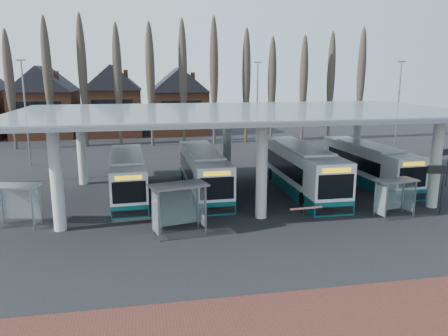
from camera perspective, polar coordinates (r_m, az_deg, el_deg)
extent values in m
plane|color=black|center=(25.48, 6.34, -8.20)|extent=(140.00, 140.00, 0.00)
cylinder|color=silver|center=(26.40, -21.03, -1.43)|extent=(0.70, 0.70, 6.00)
cylinder|color=silver|center=(37.07, -18.14, 2.52)|extent=(0.70, 0.70, 6.00)
cylinder|color=silver|center=(26.93, 4.94, -0.39)|extent=(0.70, 0.70, 6.00)
cylinder|color=silver|center=(37.45, 0.40, 3.22)|extent=(0.70, 0.70, 6.00)
cylinder|color=silver|center=(32.27, 25.92, 0.52)|extent=(0.70, 0.70, 6.00)
cylinder|color=silver|center=(41.46, 16.93, 3.57)|extent=(0.70, 0.70, 6.00)
cube|color=gray|center=(31.72, 2.35, 7.49)|extent=(32.00, 16.00, 0.12)
cube|color=silver|center=(31.71, 2.35, 7.62)|extent=(31.50, 15.50, 0.04)
cone|color=#473D33|center=(57.74, -26.03, 9.41)|extent=(0.36, 0.36, 14.50)
ellipsoid|color=#473D33|center=(57.72, -26.20, 11.13)|extent=(1.10, 1.10, 11.02)
cone|color=#473D33|center=(56.85, -22.09, 9.72)|extent=(0.36, 0.36, 14.50)
ellipsoid|color=#473D33|center=(56.83, -22.23, 11.47)|extent=(1.10, 1.10, 11.02)
cone|color=#473D33|center=(56.23, -18.04, 9.99)|extent=(0.36, 0.36, 14.50)
ellipsoid|color=#473D33|center=(56.20, -18.15, 11.76)|extent=(1.10, 1.10, 11.02)
cone|color=#473D33|center=(55.88, -13.90, 10.22)|extent=(0.36, 0.36, 14.50)
ellipsoid|color=#473D33|center=(55.86, -14.00, 12.00)|extent=(1.10, 1.10, 11.02)
cone|color=#473D33|center=(55.82, -9.74, 10.40)|extent=(0.36, 0.36, 14.50)
ellipsoid|color=#473D33|center=(55.80, -9.80, 12.18)|extent=(1.10, 1.10, 11.02)
cone|color=#473D33|center=(56.05, -5.58, 10.52)|extent=(0.36, 0.36, 14.50)
ellipsoid|color=#473D33|center=(56.03, -5.62, 12.30)|extent=(1.10, 1.10, 11.02)
cone|color=#473D33|center=(56.56, -1.47, 10.59)|extent=(0.36, 0.36, 14.50)
ellipsoid|color=#473D33|center=(56.54, -1.48, 12.35)|extent=(1.10, 1.10, 11.02)
cone|color=#473D33|center=(57.35, 2.54, 10.60)|extent=(0.36, 0.36, 14.50)
ellipsoid|color=#473D33|center=(57.32, 2.56, 12.34)|extent=(1.10, 1.10, 11.02)
cone|color=#473D33|center=(58.39, 6.43, 10.57)|extent=(0.36, 0.36, 14.50)
ellipsoid|color=#473D33|center=(58.37, 6.47, 12.27)|extent=(1.10, 1.10, 11.02)
cone|color=#473D33|center=(59.69, 10.17, 10.49)|extent=(0.36, 0.36, 14.50)
ellipsoid|color=#473D33|center=(59.67, 10.23, 12.16)|extent=(1.10, 1.10, 11.02)
cone|color=#473D33|center=(61.23, 13.73, 10.37)|extent=(0.36, 0.36, 14.50)
ellipsoid|color=#473D33|center=(61.21, 13.81, 12.00)|extent=(1.10, 1.10, 11.02)
cone|color=#473D33|center=(62.98, 17.10, 10.23)|extent=(0.36, 0.36, 14.50)
ellipsoid|color=#473D33|center=(62.96, 17.20, 11.81)|extent=(1.10, 1.10, 11.02)
cube|color=brown|center=(68.31, -22.16, 6.83)|extent=(8.00, 10.00, 7.00)
pyramid|color=black|center=(68.12, -22.65, 12.69)|extent=(8.30, 10.30, 3.50)
cube|color=brown|center=(67.11, -14.13, 7.28)|extent=(8.00, 10.00, 7.00)
pyramid|color=black|center=(66.92, -14.45, 13.25)|extent=(8.30, 10.30, 3.50)
cube|color=brown|center=(67.24, -5.96, 7.59)|extent=(8.00, 10.00, 7.00)
pyramid|color=black|center=(67.05, -6.10, 13.56)|extent=(8.30, 10.30, 3.50)
cylinder|color=slate|center=(46.24, -24.44, 6.35)|extent=(0.16, 0.16, 10.00)
cube|color=slate|center=(46.09, -25.01, 12.65)|extent=(0.80, 0.15, 0.15)
cylinder|color=slate|center=(50.68, 4.35, 7.82)|extent=(0.16, 0.16, 10.00)
cube|color=slate|center=(50.55, 4.45, 13.59)|extent=(0.80, 0.15, 0.15)
cylinder|color=slate|center=(50.84, 21.74, 7.01)|extent=(0.16, 0.16, 10.00)
cube|color=slate|center=(50.71, 22.20, 12.75)|extent=(0.80, 0.15, 0.15)
cube|color=white|center=(32.93, -12.47, -0.70)|extent=(2.80, 11.15, 2.58)
cube|color=#0B5156|center=(33.22, -12.37, -2.79)|extent=(2.82, 11.17, 0.83)
cube|color=white|center=(32.66, -12.57, 1.58)|extent=(2.38, 6.72, 0.17)
cube|color=black|center=(33.36, -12.49, -0.38)|extent=(2.71, 8.05, 1.01)
cube|color=black|center=(27.56, -12.28, -3.11)|extent=(2.07, 0.14, 1.38)
cube|color=black|center=(38.31, -12.61, 1.23)|extent=(2.00, 0.14, 1.11)
cube|color=yellow|center=(27.34, -12.37, -1.24)|extent=(1.65, 0.11, 0.28)
cube|color=black|center=(27.96, -12.16, -5.84)|extent=(2.23, 0.16, 0.46)
cylinder|color=black|center=(29.85, -14.30, -4.55)|extent=(0.29, 0.89, 0.88)
cylinder|color=black|center=(29.87, -10.20, -4.35)|extent=(0.29, 0.89, 0.88)
cylinder|color=black|center=(36.35, -14.14, -1.54)|extent=(0.29, 0.89, 0.88)
cylinder|color=black|center=(36.37, -10.79, -1.38)|extent=(0.29, 0.89, 0.88)
cube|color=white|center=(33.06, -2.74, -0.23)|extent=(2.58, 11.64, 2.71)
cube|color=#0B5156|center=(33.36, -2.71, -2.42)|extent=(2.60, 11.66, 0.87)
cube|color=white|center=(32.78, -2.76, 2.17)|extent=(2.29, 6.99, 0.17)
cube|color=black|center=(33.50, -2.86, 0.11)|extent=(2.59, 8.38, 1.06)
cube|color=black|center=(27.50, -0.92, -2.68)|extent=(2.17, 0.08, 1.45)
cube|color=black|center=(38.66, -4.03, 1.73)|extent=(2.10, 0.08, 1.16)
cube|color=yellow|center=(27.26, -0.93, -0.71)|extent=(1.73, 0.07, 0.29)
cube|color=black|center=(27.91, -0.91, -5.55)|extent=(2.34, 0.10, 0.48)
cylinder|color=black|center=(29.69, -3.78, -4.23)|extent=(0.28, 0.93, 0.93)
cylinder|color=black|center=(30.05, 0.46, -4.00)|extent=(0.28, 0.93, 0.93)
cylinder|color=black|center=(36.48, -5.26, -1.13)|extent=(0.28, 0.93, 0.93)
cylinder|color=black|center=(36.77, -1.79, -0.98)|extent=(0.28, 0.93, 0.93)
cube|color=white|center=(33.85, 10.03, 0.15)|extent=(2.83, 12.64, 2.94)
cube|color=#0B5156|center=(34.17, 9.94, -2.17)|extent=(2.85, 12.66, 0.95)
cube|color=white|center=(33.57, 10.13, 2.70)|extent=(2.50, 7.59, 0.19)
cube|color=black|center=(34.31, 9.74, 0.51)|extent=(2.83, 9.11, 1.16)
cube|color=black|center=(28.18, 14.39, -2.37)|extent=(2.36, 0.09, 1.58)
cube|color=black|center=(39.68, 6.95, 2.17)|extent=(2.28, 0.09, 1.26)
cube|color=yellow|center=(27.94, 14.50, -0.29)|extent=(1.88, 0.08, 0.32)
cube|color=black|center=(28.62, 14.21, -5.42)|extent=(2.55, 0.11, 0.53)
cylinder|color=black|center=(30.14, 10.35, -4.07)|extent=(0.31, 1.01, 1.01)
cylinder|color=black|center=(31.06, 14.56, -3.79)|extent=(0.31, 1.01, 1.01)
cylinder|color=black|center=(37.18, 6.26, -0.84)|extent=(0.31, 1.01, 1.01)
cylinder|color=black|center=(37.93, 9.79, -0.68)|extent=(0.31, 1.01, 1.01)
cube|color=white|center=(37.85, 18.30, 0.74)|extent=(2.91, 11.64, 2.69)
cube|color=#0B5156|center=(38.12, 18.17, -1.17)|extent=(2.93, 11.66, 0.87)
cube|color=white|center=(37.61, 18.45, 2.83)|extent=(2.48, 7.01, 0.17)
cube|color=black|center=(38.24, 17.94, 1.03)|extent=(2.82, 8.41, 1.06)
cube|color=black|center=(33.18, 23.42, -1.12)|extent=(2.16, 0.14, 1.44)
cube|color=black|center=(42.76, 14.35, 2.38)|extent=(2.09, 0.14, 1.15)
cube|color=yellow|center=(32.99, 23.56, 0.51)|extent=(1.72, 0.12, 0.29)
cube|color=black|center=(33.53, 23.20, -3.52)|extent=(2.33, 0.17, 0.48)
cylinder|color=black|center=(34.53, 19.70, -2.59)|extent=(0.31, 0.93, 0.92)
cylinder|color=black|center=(35.77, 22.71, -2.33)|extent=(0.31, 0.93, 0.92)
cylinder|color=black|center=(40.43, 14.38, -0.15)|extent=(0.31, 0.93, 0.92)
cylinder|color=black|center=(41.49, 17.11, 0.00)|extent=(0.31, 0.93, 0.92)
cube|color=gray|center=(27.52, -23.74, -4.98)|extent=(0.09, 0.09, 2.42)
cube|color=gray|center=(29.46, -27.01, -4.20)|extent=(0.09, 0.09, 2.42)
cube|color=gray|center=(28.45, -22.86, -4.36)|extent=(0.09, 0.09, 2.42)
cube|color=gray|center=(28.17, -25.67, -2.12)|extent=(2.93, 1.88, 0.10)
cube|color=silver|center=(28.96, -24.94, -4.17)|extent=(2.28, 0.51, 1.94)
cube|color=silver|center=(27.95, -23.21, -4.58)|extent=(0.25, 1.05, 1.94)
cube|color=gray|center=(23.64, -8.49, -6.33)|extent=(0.11, 0.11, 2.78)
cube|color=gray|center=(24.45, -2.43, -5.57)|extent=(0.11, 0.11, 2.78)
cube|color=gray|center=(24.76, -9.28, -5.49)|extent=(0.11, 0.11, 2.78)
cube|color=gray|center=(25.54, -3.46, -4.80)|extent=(0.11, 0.11, 2.78)
cube|color=gray|center=(24.16, -5.95, -2.27)|extent=(3.40, 2.25, 0.11)
cube|color=silver|center=(25.15, -6.37, -4.99)|extent=(2.61, 0.67, 2.23)
cube|color=silver|center=(24.17, -9.03, -5.79)|extent=(0.33, 1.20, 2.23)
cube|color=silver|center=(25.00, -2.84, -5.04)|extent=(0.33, 1.20, 2.23)
cube|color=gray|center=(28.37, 20.42, -4.32)|extent=(0.09, 0.09, 2.32)
cube|color=gray|center=(29.85, 23.66, -3.78)|extent=(0.09, 0.09, 2.32)
cube|color=gray|center=(29.11, 19.11, -3.81)|extent=(0.09, 0.09, 2.32)
cube|color=gray|center=(30.55, 22.34, -3.31)|extent=(0.09, 0.09, 2.32)
cube|color=gray|center=(29.16, 21.60, -1.52)|extent=(2.78, 1.73, 0.09)
cube|color=silver|center=(29.84, 20.71, -3.45)|extent=(2.20, 0.42, 1.86)
cube|color=silver|center=(28.69, 19.69, -3.98)|extent=(0.21, 1.01, 1.86)
cube|color=silver|center=(30.22, 23.06, -3.45)|extent=(0.21, 1.01, 1.86)
cylinder|color=black|center=(31.36, 26.59, -2.60)|extent=(0.10, 0.10, 3.08)
cube|color=black|center=(31.07, 26.83, -0.19)|extent=(2.09, 0.58, 0.53)
cylinder|color=black|center=(39.12, 27.17, 0.03)|extent=(0.09, 0.09, 3.02)
cube|color=black|center=(27.47, 10.29, -5.64)|extent=(0.08, 0.08, 1.05)
cube|color=red|center=(26.93, 10.68, -5.16)|extent=(2.11, 0.25, 0.10)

